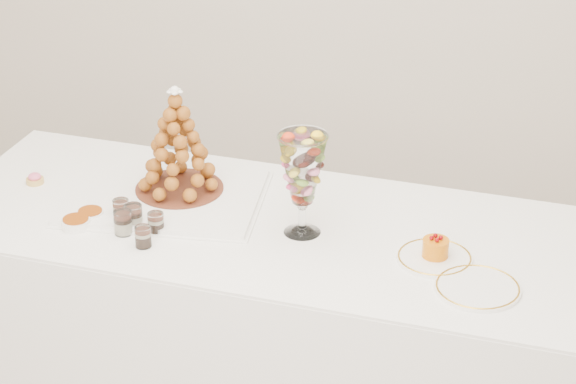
# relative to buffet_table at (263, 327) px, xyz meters

# --- Properties ---
(buffet_table) EXTENTS (2.16, 0.98, 0.80)m
(buffet_table) POSITION_rel_buffet_table_xyz_m (0.00, 0.00, 0.00)
(buffet_table) COLOR white
(buffet_table) RESTS_ON ground
(lace_tray) EXTENTS (0.67, 0.53, 0.02)m
(lace_tray) POSITION_rel_buffet_table_xyz_m (-0.35, 0.07, 0.41)
(lace_tray) COLOR white
(lace_tray) RESTS_ON buffet_table
(macaron_vase) EXTENTS (0.15, 0.15, 0.33)m
(macaron_vase) POSITION_rel_buffet_table_xyz_m (0.14, -0.03, 0.62)
(macaron_vase) COLOR white
(macaron_vase) RESTS_ON buffet_table
(cake_plate) EXTENTS (0.23, 0.23, 0.01)m
(cake_plate) POSITION_rel_buffet_table_xyz_m (0.56, -0.10, 0.41)
(cake_plate) COLOR white
(cake_plate) RESTS_ON buffet_table
(spare_plate) EXTENTS (0.25, 0.25, 0.01)m
(spare_plate) POSITION_rel_buffet_table_xyz_m (0.71, -0.23, 0.41)
(spare_plate) COLOR white
(spare_plate) RESTS_ON buffet_table
(pink_tart) EXTENTS (0.06, 0.06, 0.04)m
(pink_tart) POSITION_rel_buffet_table_xyz_m (-0.82, 0.08, 0.42)
(pink_tart) COLOR tan
(pink_tart) RESTS_ON buffet_table
(verrine_a) EXTENTS (0.06, 0.06, 0.07)m
(verrine_a) POSITION_rel_buffet_table_xyz_m (-0.44, -0.09, 0.44)
(verrine_a) COLOR white
(verrine_a) RESTS_ON buffet_table
(verrine_b) EXTENTS (0.07, 0.07, 0.08)m
(verrine_b) POSITION_rel_buffet_table_xyz_m (-0.38, -0.13, 0.44)
(verrine_b) COLOR white
(verrine_b) RESTS_ON buffet_table
(verrine_c) EXTENTS (0.06, 0.06, 0.07)m
(verrine_c) POSITION_rel_buffet_table_xyz_m (-0.30, -0.14, 0.44)
(verrine_c) COLOR white
(verrine_c) RESTS_ON buffet_table
(verrine_d) EXTENTS (0.07, 0.07, 0.08)m
(verrine_d) POSITION_rel_buffet_table_xyz_m (-0.40, -0.17, 0.44)
(verrine_d) COLOR white
(verrine_d) RESTS_ON buffet_table
(verrine_e) EXTENTS (0.05, 0.05, 0.07)m
(verrine_e) POSITION_rel_buffet_table_xyz_m (-0.31, -0.23, 0.44)
(verrine_e) COLOR white
(verrine_e) RESTS_ON buffet_table
(ramekin_back) EXTENTS (0.09, 0.09, 0.03)m
(ramekin_back) POSITION_rel_buffet_table_xyz_m (-0.54, -0.11, 0.42)
(ramekin_back) COLOR white
(ramekin_back) RESTS_ON buffet_table
(ramekin_front) EXTENTS (0.09, 0.09, 0.03)m
(ramekin_front) POSITION_rel_buffet_table_xyz_m (-0.56, -0.17, 0.42)
(ramekin_front) COLOR white
(ramekin_front) RESTS_ON buffet_table
(croquembouche) EXTENTS (0.29, 0.29, 0.37)m
(croquembouche) POSITION_rel_buffet_table_xyz_m (-0.32, 0.12, 0.60)
(croquembouche) COLOR #622C19
(croquembouche) RESTS_ON lace_tray
(mousse_cake) EXTENTS (0.08, 0.08, 0.07)m
(mousse_cake) POSITION_rel_buffet_table_xyz_m (0.57, -0.09, 0.44)
(mousse_cake) COLOR orange
(mousse_cake) RESTS_ON cake_plate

